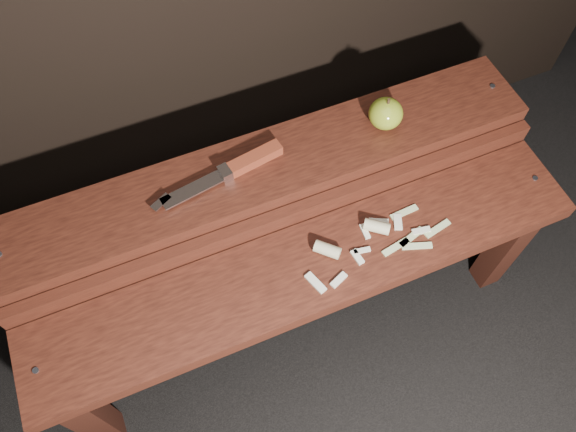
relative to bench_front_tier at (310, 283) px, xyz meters
name	(u,v)px	position (x,y,z in m)	size (l,w,h in m)	color
ground	(296,314)	(0.00, 0.06, -0.35)	(60.00, 60.00, 0.00)	black
bench_front_tier	(310,283)	(0.00, 0.00, 0.00)	(1.20, 0.20, 0.42)	black
bench_rear_tier	(270,186)	(0.00, 0.23, 0.06)	(1.20, 0.21, 0.50)	black
apple	(386,114)	(0.28, 0.23, 0.18)	(0.08, 0.08, 0.08)	olive
knife	(239,166)	(-0.06, 0.24, 0.16)	(0.30, 0.07, 0.03)	maroon
apple_scraps	(365,240)	(0.13, 0.02, 0.08)	(0.34, 0.12, 0.03)	beige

